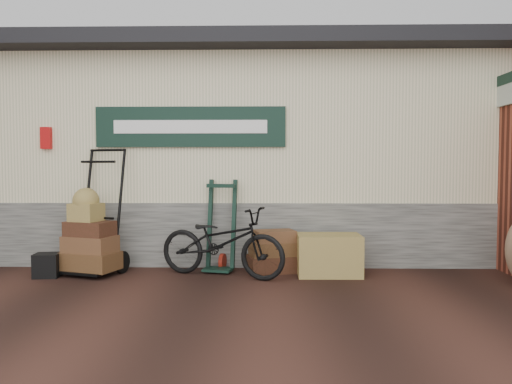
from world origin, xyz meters
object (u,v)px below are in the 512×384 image
wicker_hamper (329,255)px  suitcase_stack (273,251)px  porter_trolley (99,209)px  bicycle (222,238)px  black_trunk (47,265)px  green_barrow (221,226)px

wicker_hamper → suitcase_stack: bearing=166.6°
porter_trolley → bicycle: porter_trolley is taller
wicker_hamper → black_trunk: wicker_hamper is taller
black_trunk → bicycle: 2.25m
bicycle → black_trunk: bearing=112.3°
suitcase_stack → wicker_hamper: (0.73, -0.17, -0.02)m
porter_trolley → suitcase_stack: bearing=20.1°
porter_trolley → black_trunk: bearing=-134.4°
suitcase_stack → bicycle: (-0.65, -0.30, 0.21)m
black_trunk → wicker_hamper: bearing=3.2°
green_barrow → wicker_hamper: size_ratio=1.51×
porter_trolley → black_trunk: porter_trolley is taller
porter_trolley → suitcase_stack: size_ratio=2.62×
bicycle → suitcase_stack: bearing=-44.9°
wicker_hamper → porter_trolley: bearing=178.2°
porter_trolley → suitcase_stack: porter_trolley is taller
black_trunk → porter_trolley: bearing=27.4°
suitcase_stack → green_barrow: bearing=174.6°
porter_trolley → suitcase_stack: (2.30, 0.08, -0.56)m
black_trunk → green_barrow: bearing=11.5°
green_barrow → suitcase_stack: bearing=7.3°
suitcase_stack → bicycle: bicycle is taller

